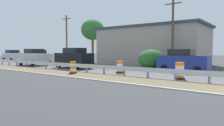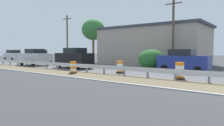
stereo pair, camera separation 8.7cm
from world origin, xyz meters
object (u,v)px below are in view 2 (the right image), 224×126
object	(u,v)px
car_trailing_near_lane	(39,56)
traffic_barrel_close	(120,68)
car_lead_near_lane	(74,58)
car_distant_a	(14,55)
utility_pole_near	(173,33)
car_mid_far_lane	(183,61)
car_trailing_far_lane	(34,57)
traffic_barrel_mid	(73,68)
utility_pole_mid	(67,38)
traffic_barrel_nearest	(180,71)

from	to	relation	value
car_trailing_near_lane	traffic_barrel_close	bearing A→B (deg)	-15.06
car_lead_near_lane	car_distant_a	xyz separation A→B (m)	(3.54, 20.45, -0.08)
car_distant_a	utility_pole_near	xyz separation A→B (m)	(2.45, -29.28, 2.81)
car_mid_far_lane	car_trailing_far_lane	bearing A→B (deg)	-169.10
traffic_barrel_close	utility_pole_near	xyz separation A→B (m)	(6.90, -1.99, 3.38)
utility_pole_near	car_distant_a	bearing A→B (deg)	94.77
car_trailing_far_lane	traffic_barrel_mid	bearing A→B (deg)	164.10
traffic_barrel_close	utility_pole_mid	bearing A→B (deg)	66.18
traffic_barrel_mid	car_trailing_near_lane	bearing A→B (deg)	66.26
traffic_barrel_nearest	car_mid_far_lane	bearing A→B (deg)	15.63
traffic_barrel_close	car_lead_near_lane	bearing A→B (deg)	82.36
car_trailing_near_lane	car_trailing_far_lane	bearing A→B (deg)	-40.68
traffic_barrel_nearest	utility_pole_mid	xyz separation A→B (m)	(6.98, 19.83, 3.26)
car_lead_near_lane	car_mid_far_lane	bearing A→B (deg)	-163.16
car_distant_a	car_trailing_near_lane	bearing A→B (deg)	0.12
car_lead_near_lane	car_trailing_near_lane	xyz separation A→B (m)	(3.37, 11.92, -0.10)
traffic_barrel_close	utility_pole_mid	size ratio (longest dim) A/B	0.14
car_trailing_near_lane	car_trailing_far_lane	size ratio (longest dim) A/B	1.06
traffic_barrel_close	utility_pole_mid	world-z (taller)	utility_pole_mid
traffic_barrel_close	car_distant_a	xyz separation A→B (m)	(4.46, 27.29, 0.56)
traffic_barrel_close	car_distant_a	distance (m)	27.66
car_trailing_far_lane	traffic_barrel_close	bearing A→B (deg)	178.06
car_lead_near_lane	car_trailing_far_lane	size ratio (longest dim) A/B	1.06
utility_pole_near	utility_pole_mid	bearing A→B (deg)	91.82
traffic_barrel_nearest	utility_pole_near	bearing A→B (deg)	24.28
traffic_barrel_close	car_lead_near_lane	distance (m)	6.93
traffic_barrel_mid	car_trailing_far_lane	size ratio (longest dim) A/B	0.24
traffic_barrel_close	car_trailing_far_lane	distance (m)	14.00
car_trailing_near_lane	utility_pole_mid	size ratio (longest dim) A/B	0.63
car_mid_far_lane	utility_pole_mid	size ratio (longest dim) A/B	0.60
traffic_barrel_mid	utility_pole_near	world-z (taller)	utility_pole_near
traffic_barrel_nearest	car_trailing_near_lane	xyz separation A→B (m)	(4.89, 24.14, 0.49)
car_distant_a	utility_pole_mid	distance (m)	13.27
traffic_barrel_mid	car_trailing_near_lane	distance (m)	17.26
traffic_barrel_close	car_trailing_far_lane	world-z (taller)	car_trailing_far_lane
traffic_barrel_close	car_lead_near_lane	size ratio (longest dim) A/B	0.22
car_trailing_far_lane	car_mid_far_lane	bearing A→B (deg)	-169.20
traffic_barrel_close	utility_pole_near	size ratio (longest dim) A/B	0.14
car_lead_near_lane	car_mid_far_lane	world-z (taller)	car_lead_near_lane
traffic_barrel_mid	car_mid_far_lane	size ratio (longest dim) A/B	0.23
car_trailing_far_lane	utility_pole_mid	world-z (taller)	utility_pole_mid
traffic_barrel_nearest	utility_pole_mid	size ratio (longest dim) A/B	0.16
car_lead_near_lane	utility_pole_near	xyz separation A→B (m)	(5.99, -8.83, 2.73)
traffic_barrel_nearest	utility_pole_near	xyz separation A→B (m)	(7.51, 3.39, 3.32)
traffic_barrel_close	traffic_barrel_mid	bearing A→B (deg)	131.91
traffic_barrel_nearest	car_trailing_far_lane	world-z (taller)	car_trailing_far_lane
car_trailing_far_lane	utility_pole_mid	bearing A→B (deg)	-85.40
utility_pole_near	traffic_barrel_nearest	bearing A→B (deg)	-155.72
traffic_barrel_close	traffic_barrel_mid	distance (m)	3.99
traffic_barrel_close	car_distant_a	world-z (taller)	car_distant_a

